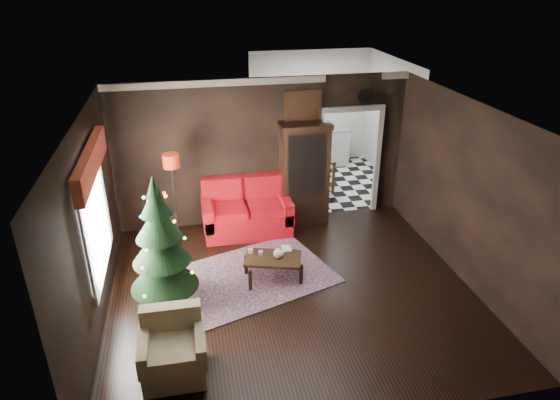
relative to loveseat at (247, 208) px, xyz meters
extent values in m
plane|color=black|center=(0.40, -2.05, -0.50)|extent=(5.50, 5.50, 0.00)
plane|color=white|center=(0.40, -2.05, 2.30)|extent=(5.50, 5.50, 0.00)
plane|color=black|center=(0.40, 0.45, 0.90)|extent=(5.50, 0.00, 5.50)
plane|color=black|center=(0.40, -4.55, 0.90)|extent=(5.50, 0.00, 5.50)
plane|color=black|center=(-2.35, -2.05, 0.90)|extent=(0.00, 5.50, 5.50)
plane|color=black|center=(3.15, -2.05, 0.90)|extent=(0.00, 5.50, 5.50)
cube|color=white|center=(-2.31, -1.85, 0.95)|extent=(0.05, 1.60, 1.40)
cube|color=maroon|center=(-2.23, -1.85, 1.77)|extent=(0.12, 2.10, 0.35)
plane|color=white|center=(2.10, 1.95, -0.50)|extent=(3.00, 3.00, 0.00)
cube|color=white|center=(2.10, 3.40, 1.20)|extent=(0.70, 0.06, 0.70)
cube|color=#4B3843|center=(-0.10, -1.51, -0.49)|extent=(2.83, 2.41, 0.01)
cylinder|color=white|center=(0.01, -1.55, -0.06)|extent=(0.10, 0.10, 0.07)
cylinder|color=beige|center=(-0.14, -1.45, -0.06)|extent=(0.10, 0.10, 0.07)
imported|color=#8A6E4C|center=(0.37, -1.45, 0.01)|extent=(0.15, 0.02, 0.20)
cylinder|color=silver|center=(2.35, 0.40, 1.88)|extent=(0.32, 0.32, 0.06)
cube|color=#A67B41|center=(1.15, 0.41, 1.75)|extent=(0.62, 0.05, 0.52)
cube|color=silver|center=(2.10, 3.15, -0.05)|extent=(1.80, 0.60, 0.90)
camera|label=1|loc=(-1.03, -8.08, 4.00)|focal=31.22mm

